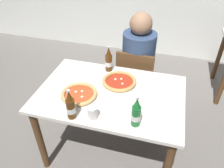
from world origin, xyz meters
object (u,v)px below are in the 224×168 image
Objects in this scene: pizza_marinara_far at (79,95)px; beer_bottle_left at (136,113)px; dining_table_main at (110,103)px; chair_behind_table at (136,79)px; paper_cup at (92,113)px; diner_seated at (137,69)px; pizza_margherita_near at (119,82)px; beer_bottle_center at (71,106)px; napkin_with_cutlery at (162,100)px; beer_bottle_right at (109,61)px.

pizza_marinara_far is 0.53m from beer_bottle_left.
chair_behind_table is (0.11, 0.61, -0.15)m from dining_table_main.
dining_table_main is 3.77× the size of pizza_marinara_far.
pizza_marinara_far is (-0.34, -0.73, 0.29)m from chair_behind_table.
beer_bottle_left is 0.31m from paper_cup.
paper_cup is at bearing -99.57° from diner_seated.
paper_cup reaches higher than pizza_margherita_near.
beer_bottle_left reaches higher than pizza_marinara_far.
dining_table_main is 4.86× the size of beer_bottle_center.
napkin_with_cutlery is at bearing -64.87° from diner_seated.
pizza_marinara_far is at bearing -152.27° from dining_table_main.
chair_behind_table reaches higher than paper_cup.
beer_bottle_right is at bearing 128.58° from pizza_margherita_near.
pizza_marinara_far is at bearing 98.99° from beer_bottle_center.
chair_behind_table is 0.99m from beer_bottle_left.
diner_seated is at bearing 79.88° from dining_table_main.
beer_bottle_center is 2.60× the size of paper_cup.
pizza_marinara_far is 0.26m from paper_cup.
beer_bottle_left and beer_bottle_center have the same top height.
pizza_marinara_far is at bearing 133.63° from paper_cup.
beer_bottle_center reaches higher than pizza_margherita_near.
paper_cup reaches higher than dining_table_main.
pizza_margherita_near is 0.54m from beer_bottle_center.
diner_seated reaches higher than beer_bottle_left.
napkin_with_cutlery is (0.42, 0.01, 0.12)m from dining_table_main.
pizza_margherita_near is 0.45m from paper_cup.
pizza_margherita_near and pizza_marinara_far have the same top height.
napkin_with_cutlery is (0.61, 0.36, -0.10)m from beer_bottle_center.
pizza_margherita_near is at bearing 64.03° from beer_bottle_center.
paper_cup is (-0.16, -0.92, 0.32)m from chair_behind_table.
pizza_margherita_near is at bearing 84.27° from chair_behind_table.
paper_cup reaches higher than napkin_with_cutlery.
diner_seated reaches higher than pizza_marinara_far.
dining_table_main is 0.64m from chair_behind_table.
beer_bottle_left is 0.36m from napkin_with_cutlery.
napkin_with_cutlery is (0.65, 0.13, -0.02)m from pizza_marinara_far.
pizza_marinara_far reaches higher than dining_table_main.
beer_bottle_right is at bearing 95.50° from paper_cup.
chair_behind_table is 0.52m from beer_bottle_right.
chair_behind_table reaches higher than pizza_margherita_near.
diner_seated reaches higher than dining_table_main.
diner_seated is 12.73× the size of paper_cup.
pizza_marinara_far is 0.24m from beer_bottle_center.
diner_seated is 3.79× the size of pizza_marinara_far.
pizza_marinara_far is (-0.23, -0.12, 0.13)m from dining_table_main.
pizza_marinara_far is 3.35× the size of paper_cup.
pizza_margherita_near is at bearing 72.71° from dining_table_main.
dining_table_main is 0.19m from pizza_margherita_near.
beer_bottle_center reaches higher than pizza_marinara_far.
beer_bottle_center reaches higher than chair_behind_table.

